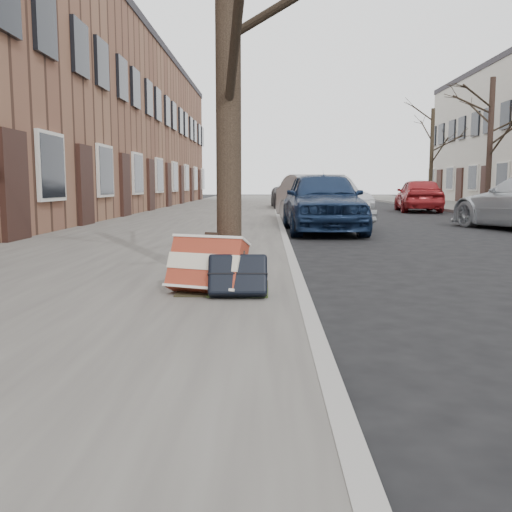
{
  "coord_description": "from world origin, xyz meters",
  "views": [
    {
      "loc": [
        -1.58,
        -4.24,
        1.13
      ],
      "look_at": [
        -1.68,
        0.8,
        0.49
      ],
      "focal_mm": 40.0,
      "sensor_mm": 36.0,
      "label": 1
    }
  ],
  "objects_px": {
    "suitcase_navy": "(238,275)",
    "car_near_front": "(322,201)",
    "car_near_mid": "(320,200)",
    "suitcase_red": "(207,265)"
  },
  "relations": [
    {
      "from": "car_near_front",
      "to": "car_near_mid",
      "type": "xyz_separation_m",
      "value": [
        0.17,
        2.37,
        -0.03
      ]
    },
    {
      "from": "suitcase_red",
      "to": "car_near_mid",
      "type": "height_order",
      "value": "car_near_mid"
    },
    {
      "from": "suitcase_red",
      "to": "suitcase_navy",
      "type": "height_order",
      "value": "suitcase_red"
    },
    {
      "from": "suitcase_red",
      "to": "suitcase_navy",
      "type": "relative_size",
      "value": 1.34
    },
    {
      "from": "car_near_front",
      "to": "car_near_mid",
      "type": "relative_size",
      "value": 1.01
    },
    {
      "from": "suitcase_navy",
      "to": "car_near_front",
      "type": "height_order",
      "value": "car_near_front"
    },
    {
      "from": "suitcase_red",
      "to": "car_near_mid",
      "type": "distance_m",
      "value": 10.93
    },
    {
      "from": "car_near_mid",
      "to": "car_near_front",
      "type": "bearing_deg",
      "value": -108.02
    },
    {
      "from": "car_near_front",
      "to": "suitcase_red",
      "type": "bearing_deg",
      "value": -104.12
    },
    {
      "from": "suitcase_navy",
      "to": "car_near_mid",
      "type": "height_order",
      "value": "car_near_mid"
    }
  ]
}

